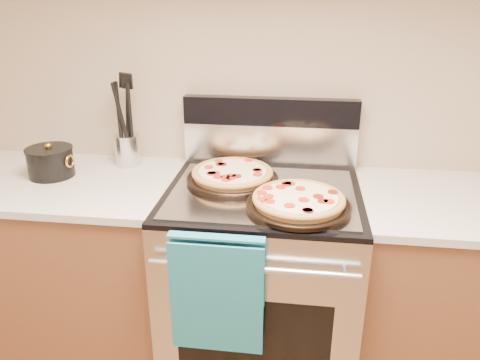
# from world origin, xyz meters

# --- Properties ---
(wall_back) EXTENTS (4.00, 0.00, 4.00)m
(wall_back) POSITION_xyz_m (0.00, 2.00, 1.35)
(wall_back) COLOR tan
(wall_back) RESTS_ON ground
(range_body) EXTENTS (0.76, 0.68, 0.90)m
(range_body) POSITION_xyz_m (0.00, 1.65, 0.45)
(range_body) COLOR #B7B7BC
(range_body) RESTS_ON ground
(oven_window) EXTENTS (0.56, 0.01, 0.40)m
(oven_window) POSITION_xyz_m (0.00, 1.31, 0.45)
(oven_window) COLOR black
(oven_window) RESTS_ON range_body
(cooktop) EXTENTS (0.76, 0.68, 0.02)m
(cooktop) POSITION_xyz_m (0.00, 1.65, 0.91)
(cooktop) COLOR black
(cooktop) RESTS_ON range_body
(backsplash_lower) EXTENTS (0.76, 0.06, 0.18)m
(backsplash_lower) POSITION_xyz_m (0.00, 1.96, 1.01)
(backsplash_lower) COLOR silver
(backsplash_lower) RESTS_ON cooktop
(backsplash_upper) EXTENTS (0.76, 0.06, 0.12)m
(backsplash_upper) POSITION_xyz_m (0.00, 1.96, 1.16)
(backsplash_upper) COLOR black
(backsplash_upper) RESTS_ON backsplash_lower
(oven_handle) EXTENTS (0.70, 0.03, 0.03)m
(oven_handle) POSITION_xyz_m (0.00, 1.27, 0.80)
(oven_handle) COLOR silver
(oven_handle) RESTS_ON range_body
(dish_towel) EXTENTS (0.32, 0.05, 0.42)m
(dish_towel) POSITION_xyz_m (-0.12, 1.27, 0.70)
(dish_towel) COLOR #1A5886
(dish_towel) RESTS_ON oven_handle
(foil_sheet) EXTENTS (0.70, 0.55, 0.01)m
(foil_sheet) POSITION_xyz_m (0.00, 1.62, 0.92)
(foil_sheet) COLOR gray
(foil_sheet) RESTS_ON cooktop
(cabinet_left) EXTENTS (1.00, 0.62, 0.88)m
(cabinet_left) POSITION_xyz_m (-0.88, 1.68, 0.44)
(cabinet_left) COLOR brown
(cabinet_left) RESTS_ON ground
(countertop_left) EXTENTS (1.02, 0.64, 0.03)m
(countertop_left) POSITION_xyz_m (-0.88, 1.68, 0.90)
(countertop_left) COLOR beige
(countertop_left) RESTS_ON cabinet_left
(cabinet_right) EXTENTS (1.00, 0.62, 0.88)m
(cabinet_right) POSITION_xyz_m (0.88, 1.68, 0.44)
(cabinet_right) COLOR brown
(cabinet_right) RESTS_ON ground
(pepperoni_pizza_back) EXTENTS (0.37, 0.37, 0.05)m
(pepperoni_pizza_back) POSITION_xyz_m (-0.13, 1.72, 0.95)
(pepperoni_pizza_back) COLOR #AE7435
(pepperoni_pizza_back) RESTS_ON foil_sheet
(pepperoni_pizza_front) EXTENTS (0.40, 0.40, 0.05)m
(pepperoni_pizza_front) POSITION_xyz_m (0.14, 1.50, 0.95)
(pepperoni_pizza_front) COLOR #AE7435
(pepperoni_pizza_front) RESTS_ON foil_sheet
(utensil_crock) EXTENTS (0.13, 0.13, 0.14)m
(utensil_crock) POSITION_xyz_m (-0.63, 1.89, 0.98)
(utensil_crock) COLOR silver
(utensil_crock) RESTS_ON countertop_left
(saucepan) EXTENTS (0.22, 0.22, 0.11)m
(saucepan) POSITION_xyz_m (-0.91, 1.71, 0.97)
(saucepan) COLOR black
(saucepan) RESTS_ON countertop_left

